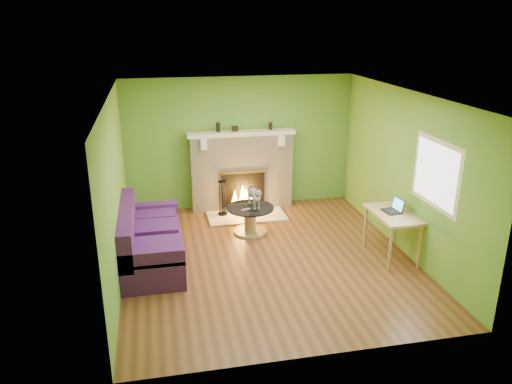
# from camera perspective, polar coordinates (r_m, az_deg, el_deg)

# --- Properties ---
(floor) EXTENTS (5.00, 5.00, 0.00)m
(floor) POSITION_cam_1_polar(r_m,az_deg,el_deg) (8.07, 1.32, -7.57)
(floor) COLOR #583319
(floor) RESTS_ON ground
(ceiling) EXTENTS (5.00, 5.00, 0.00)m
(ceiling) POSITION_cam_1_polar(r_m,az_deg,el_deg) (7.27, 1.48, 11.03)
(ceiling) COLOR white
(ceiling) RESTS_ON wall_back
(wall_back) EXTENTS (5.00, 0.00, 5.00)m
(wall_back) POSITION_cam_1_polar(r_m,az_deg,el_deg) (9.93, -1.88, 5.63)
(wall_back) COLOR #539A32
(wall_back) RESTS_ON floor
(wall_front) EXTENTS (5.00, 0.00, 5.00)m
(wall_front) POSITION_cam_1_polar(r_m,az_deg,el_deg) (5.34, 7.50, -6.93)
(wall_front) COLOR #539A32
(wall_front) RESTS_ON floor
(wall_left) EXTENTS (0.00, 5.00, 5.00)m
(wall_left) POSITION_cam_1_polar(r_m,az_deg,el_deg) (7.42, -15.80, 0.10)
(wall_left) COLOR #539A32
(wall_left) RESTS_ON floor
(wall_right) EXTENTS (0.00, 5.00, 5.00)m
(wall_right) POSITION_cam_1_polar(r_m,az_deg,el_deg) (8.35, 16.62, 2.17)
(wall_right) COLOR #539A32
(wall_right) RESTS_ON floor
(window_frame) EXTENTS (0.00, 1.20, 1.20)m
(window_frame) POSITION_cam_1_polar(r_m,az_deg,el_deg) (7.54, 19.88, 1.98)
(window_frame) COLOR silver
(window_frame) RESTS_ON wall_right
(window_pane) EXTENTS (0.00, 1.06, 1.06)m
(window_pane) POSITION_cam_1_polar(r_m,az_deg,el_deg) (7.53, 19.82, 1.97)
(window_pane) COLOR white
(window_pane) RESTS_ON wall_right
(fireplace) EXTENTS (2.10, 0.46, 1.58)m
(fireplace) POSITION_cam_1_polar(r_m,az_deg,el_deg) (9.89, -1.66, 2.41)
(fireplace) COLOR beige
(fireplace) RESTS_ON floor
(hearth) EXTENTS (1.50, 0.75, 0.03)m
(hearth) POSITION_cam_1_polar(r_m,az_deg,el_deg) (9.67, -1.08, -2.76)
(hearth) COLOR beige
(hearth) RESTS_ON floor
(mantel) EXTENTS (2.10, 0.28, 0.08)m
(mantel) POSITION_cam_1_polar(r_m,az_deg,el_deg) (9.68, -1.68, 6.73)
(mantel) COLOR white
(mantel) RESTS_ON fireplace
(sofa) EXTENTS (0.92, 2.05, 0.92)m
(sofa) POSITION_cam_1_polar(r_m,az_deg,el_deg) (7.98, -12.26, -5.52)
(sofa) COLOR #431758
(sofa) RESTS_ON floor
(coffee_table) EXTENTS (0.84, 0.84, 0.48)m
(coffee_table) POSITION_cam_1_polar(r_m,az_deg,el_deg) (8.90, -0.67, -2.96)
(coffee_table) COLOR tan
(coffee_table) RESTS_ON floor
(desk) EXTENTS (0.59, 1.02, 0.75)m
(desk) POSITION_cam_1_polar(r_m,az_deg,el_deg) (8.15, 15.40, -2.92)
(desk) COLOR tan
(desk) RESTS_ON floor
(cat) EXTENTS (0.28, 0.63, 0.38)m
(cat) POSITION_cam_1_polar(r_m,az_deg,el_deg) (8.82, -0.23, -0.42)
(cat) COLOR slate
(cat) RESTS_ON coffee_table
(remote_silver) EXTENTS (0.18, 0.10, 0.02)m
(remote_silver) POSITION_cam_1_polar(r_m,az_deg,el_deg) (8.69, -1.17, -2.01)
(remote_silver) COLOR gray
(remote_silver) RESTS_ON coffee_table
(remote_black) EXTENTS (0.17, 0.08, 0.02)m
(remote_black) POSITION_cam_1_polar(r_m,az_deg,el_deg) (8.66, -0.32, -2.10)
(remote_black) COLOR black
(remote_black) RESTS_ON coffee_table
(laptop) EXTENTS (0.29, 0.32, 0.22)m
(laptop) POSITION_cam_1_polar(r_m,az_deg,el_deg) (8.11, 15.24, -1.48)
(laptop) COLOR black
(laptop) RESTS_ON desk
(fire_tools) EXTENTS (0.19, 0.19, 0.70)m
(fire_tools) POSITION_cam_1_polar(r_m,az_deg,el_deg) (9.61, -3.86, -0.61)
(fire_tools) COLOR black
(fire_tools) RESTS_ON hearth
(mantel_vase_left) EXTENTS (0.08, 0.08, 0.18)m
(mantel_vase_left) POSITION_cam_1_polar(r_m,az_deg,el_deg) (9.61, -4.35, 7.39)
(mantel_vase_left) COLOR black
(mantel_vase_left) RESTS_ON mantel
(mantel_vase_right) EXTENTS (0.07, 0.07, 0.14)m
(mantel_vase_right) POSITION_cam_1_polar(r_m,az_deg,el_deg) (9.80, 1.68, 7.55)
(mantel_vase_right) COLOR black
(mantel_vase_right) RESTS_ON mantel
(mantel_box) EXTENTS (0.12, 0.08, 0.10)m
(mantel_box) POSITION_cam_1_polar(r_m,az_deg,el_deg) (9.67, -2.42, 7.25)
(mantel_box) COLOR black
(mantel_box) RESTS_ON mantel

